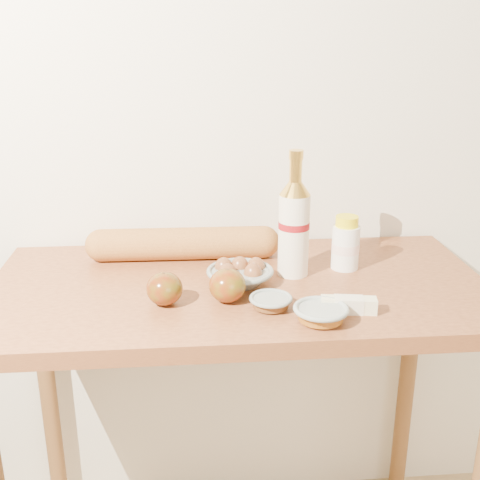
% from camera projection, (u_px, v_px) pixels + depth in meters
% --- Properties ---
extents(back_wall, '(3.50, 0.02, 2.60)m').
position_uv_depth(back_wall, '(229.00, 99.00, 1.63)').
color(back_wall, white).
rests_on(back_wall, ground).
extents(table, '(1.20, 0.60, 0.90)m').
position_uv_depth(table, '(239.00, 328.00, 1.49)').
color(table, '#A25E34').
rests_on(table, ground).
extents(bourbon_bottle, '(0.10, 0.10, 0.31)m').
position_uv_depth(bourbon_bottle, '(294.00, 226.00, 1.46)').
color(bourbon_bottle, white).
rests_on(bourbon_bottle, table).
extents(cream_bottle, '(0.08, 0.08, 0.14)m').
position_uv_depth(cream_bottle, '(346.00, 244.00, 1.52)').
color(cream_bottle, white).
rests_on(cream_bottle, table).
extents(egg_bowl, '(0.17, 0.17, 0.06)m').
position_uv_depth(egg_bowl, '(240.00, 274.00, 1.44)').
color(egg_bowl, gray).
rests_on(egg_bowl, table).
extents(baguette, '(0.51, 0.10, 0.09)m').
position_uv_depth(baguette, '(183.00, 244.00, 1.59)').
color(baguette, '#C7823C').
rests_on(baguette, table).
extents(apple_redgreen_front, '(0.09, 0.09, 0.07)m').
position_uv_depth(apple_redgreen_front, '(165.00, 289.00, 1.33)').
color(apple_redgreen_front, maroon).
rests_on(apple_redgreen_front, table).
extents(apple_redgreen_right, '(0.09, 0.09, 0.08)m').
position_uv_depth(apple_redgreen_right, '(227.00, 285.00, 1.34)').
color(apple_redgreen_right, '#93080C').
rests_on(apple_redgreen_right, table).
extents(sugar_bowl, '(0.12, 0.12, 0.03)m').
position_uv_depth(sugar_bowl, '(271.00, 302.00, 1.31)').
color(sugar_bowl, gray).
rests_on(sugar_bowl, table).
extents(syrup_bowl, '(0.15, 0.15, 0.03)m').
position_uv_depth(syrup_bowl, '(321.00, 313.00, 1.25)').
color(syrup_bowl, '#96A49E').
rests_on(syrup_bowl, table).
extents(butter_stick, '(0.12, 0.05, 0.04)m').
position_uv_depth(butter_stick, '(349.00, 305.00, 1.30)').
color(butter_stick, beige).
rests_on(butter_stick, table).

